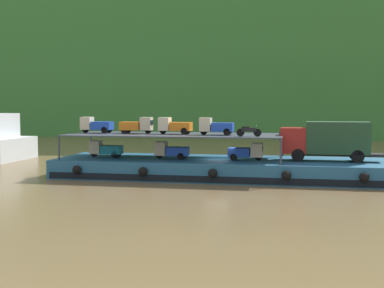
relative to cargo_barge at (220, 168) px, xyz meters
The scene contains 13 objects.
ground_plane 0.75m from the cargo_barge, 90.00° to the left, with size 400.00×400.00×0.00m, color brown.
hillside_far_bank 65.65m from the cargo_barge, 90.00° to the left, with size 114.12×29.79×40.36m.
cargo_barge is the anchor object (origin of this frame).
covered_lorry 8.79m from the cargo_barge, ahead, with size 7.90×2.45×3.10m.
cargo_rack 4.65m from the cargo_barge, behind, with size 17.65×6.81×2.00m.
mini_truck_lower_stern 9.92m from the cargo_barge, behind, with size 2.79×1.28×1.38m.
mini_truck_lower_aft 4.28m from the cargo_barge, behind, with size 2.79×1.29×1.38m.
mini_truck_lower_mid 2.62m from the cargo_barge, 10.56° to the right, with size 2.74×1.20×1.38m.
mini_truck_upper_stern 11.44m from the cargo_barge, behind, with size 2.76×1.23×1.38m.
mini_truck_upper_mid 7.99m from the cargo_barge, behind, with size 2.74×1.21×1.38m.
mini_truck_upper_fore 5.17m from the cargo_barge, behind, with size 2.78×1.27×1.38m.
mini_truck_upper_bow 3.48m from the cargo_barge, 123.54° to the right, with size 2.75×1.22×1.38m.
motorcycle_upper_port 4.50m from the cargo_barge, 39.18° to the right, with size 1.90×0.55×0.87m.
Camera 1 is at (5.80, -41.15, 5.86)m, focal length 47.86 mm.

